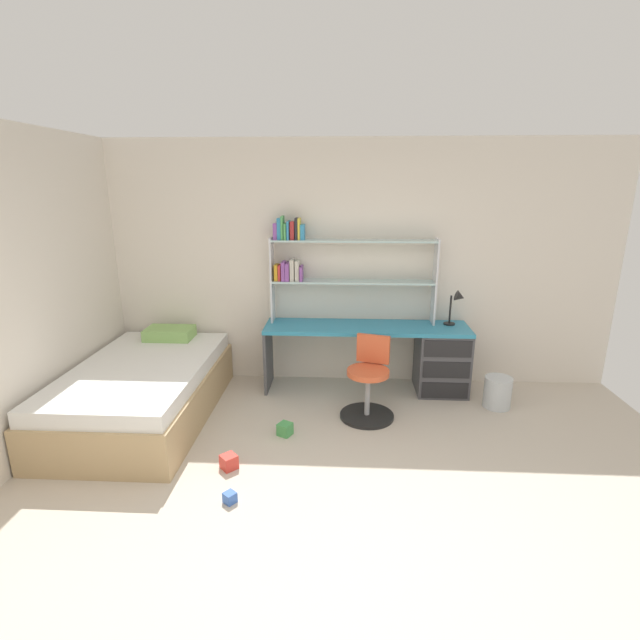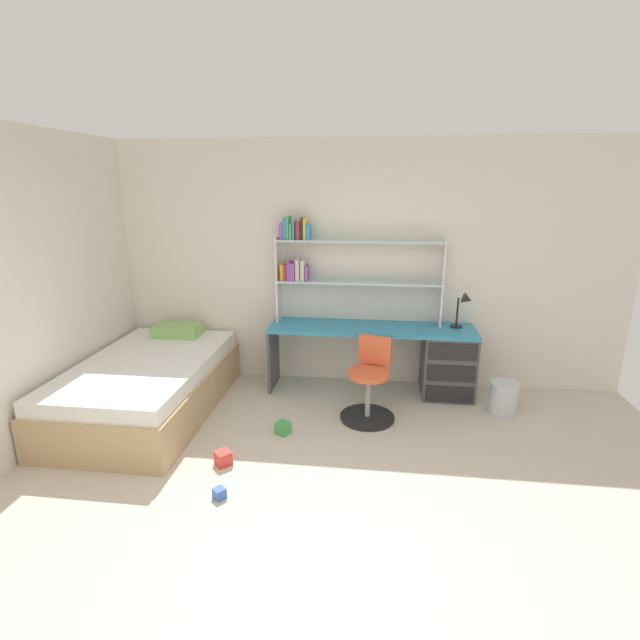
{
  "view_description": "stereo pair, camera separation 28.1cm",
  "coord_description": "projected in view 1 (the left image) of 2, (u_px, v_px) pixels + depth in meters",
  "views": [
    {
      "loc": [
        0.06,
        -2.31,
        2.17
      ],
      "look_at": [
        -0.16,
        1.76,
        0.99
      ],
      "focal_mm": 26.43,
      "sensor_mm": 36.0,
      "label": 1
    },
    {
      "loc": [
        0.34,
        -2.29,
        2.17
      ],
      "look_at": [
        -0.16,
        1.76,
        0.99
      ],
      "focal_mm": 26.43,
      "sensor_mm": 36.0,
      "label": 2
    }
  ],
  "objects": [
    {
      "name": "swivel_chair",
      "position": [
        368.0,
        387.0,
        4.49
      ],
      "size": [
        0.52,
        0.52,
        0.78
      ],
      "color": "black",
      "rests_on": "ground_plane"
    },
    {
      "name": "desk",
      "position": [
        420.0,
        355.0,
        5.03
      ],
      "size": [
        2.15,
        0.53,
        0.72
      ],
      "color": "teal",
      "rests_on": "ground_plane"
    },
    {
      "name": "bed_platform",
      "position": [
        144.0,
        391.0,
        4.49
      ],
      "size": [
        1.22,
        2.05,
        0.66
      ],
      "color": "tan",
      "rests_on": "ground_plane"
    },
    {
      "name": "desk_lamp",
      "position": [
        458.0,
        302.0,
        4.92
      ],
      "size": [
        0.2,
        0.17,
        0.38
      ],
      "color": "black",
      "rests_on": "desk"
    },
    {
      "name": "toy_block_red_1",
      "position": [
        229.0,
        462.0,
        3.72
      ],
      "size": [
        0.16,
        0.16,
        0.11
      ],
      "primitive_type": "cube",
      "rotation": [
        0.0,
        0.0,
        2.33
      ],
      "color": "red",
      "rests_on": "ground_plane"
    },
    {
      "name": "toy_block_green_2",
      "position": [
        285.0,
        429.0,
        4.21
      ],
      "size": [
        0.15,
        0.15,
        0.11
      ],
      "primitive_type": "cube",
      "rotation": [
        0.0,
        0.0,
        1.09
      ],
      "color": "#479E51",
      "rests_on": "ground_plane"
    },
    {
      "name": "ground_plane",
      "position": [
        330.0,
        561.0,
        2.83
      ],
      "size": [
        5.95,
        6.51,
        0.02
      ],
      "primitive_type": "cube",
      "color": "beige"
    },
    {
      "name": "room_shell",
      "position": [
        175.0,
        294.0,
        3.8
      ],
      "size": [
        5.95,
        6.51,
        2.63
      ],
      "color": "silver",
      "rests_on": "ground_plane"
    },
    {
      "name": "waste_bin",
      "position": [
        498.0,
        392.0,
        4.72
      ],
      "size": [
        0.27,
        0.27,
        0.31
      ],
      "primitive_type": "cylinder",
      "color": "silver",
      "rests_on": "ground_plane"
    },
    {
      "name": "toy_block_blue_0",
      "position": [
        230.0,
        498.0,
        3.32
      ],
      "size": [
        0.11,
        0.11,
        0.08
      ],
      "primitive_type": "cube",
      "rotation": [
        0.0,
        0.0,
        0.88
      ],
      "color": "#3860B7",
      "rests_on": "ground_plane"
    },
    {
      "name": "bookshelf_hutch",
      "position": [
        327.0,
        261.0,
        4.95
      ],
      "size": [
        1.75,
        0.22,
        1.13
      ],
      "color": "silver",
      "rests_on": "desk"
    }
  ]
}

